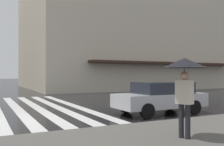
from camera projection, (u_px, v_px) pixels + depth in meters
ground_plane at (28, 120)px, 9.82m from camera, size 220.00×220.00×0.00m
zebra_crossing at (16, 108)px, 13.40m from camera, size 13.00×6.50×0.01m
haussmann_block_corner at (122, 10)px, 37.41m from camera, size 21.09×26.52×23.07m
car_silver at (161, 97)px, 11.43m from camera, size 1.85×4.10×1.41m
pedestrian_approaching_kerb at (184, 72)px, 6.44m from camera, size 1.11×1.11×2.02m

